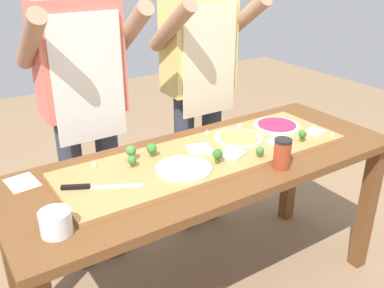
{
  "coord_description": "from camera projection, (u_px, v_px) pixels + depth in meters",
  "views": [
    {
      "loc": [
        -1.01,
        -1.4,
        1.63
      ],
      "look_at": [
        -0.05,
        0.07,
        0.84
      ],
      "focal_mm": 39.88,
      "sensor_mm": 36.0,
      "label": 1
    }
  ],
  "objects": [
    {
      "name": "chefs_knife",
      "position": [
        90.0,
        187.0,
        1.64
      ],
      "size": [
        0.29,
        0.16,
        0.02
      ],
      "color": "#B7BABF",
      "rests_on": "cutting_board"
    },
    {
      "name": "pizza_whole_beet_magenta",
      "position": [
        277.0,
        125.0,
        2.22
      ],
      "size": [
        0.24,
        0.24,
        0.02
      ],
      "color": "beige",
      "rests_on": "cutting_board"
    },
    {
      "name": "broccoli_floret_back_mid",
      "position": [
        132.0,
        160.0,
        1.79
      ],
      "size": [
        0.04,
        0.04,
        0.05
      ],
      "color": "#3F7220",
      "rests_on": "cutting_board"
    },
    {
      "name": "cheese_crumble_d",
      "position": [
        207.0,
        133.0,
        2.13
      ],
      "size": [
        0.01,
        0.01,
        0.01
      ],
      "primitive_type": "cube",
      "rotation": [
        0.0,
        0.0,
        0.04
      ],
      "color": "white",
      "rests_on": "cutting_board"
    },
    {
      "name": "cheese_crumble_b",
      "position": [
        314.0,
        126.0,
        2.22
      ],
      "size": [
        0.02,
        0.02,
        0.01
      ],
      "primitive_type": "cube",
      "rotation": [
        0.0,
        0.0,
        0.63
      ],
      "color": "silver",
      "rests_on": "cutting_board"
    },
    {
      "name": "pizza_whole_pesto_green",
      "position": [
        239.0,
        138.0,
        2.07
      ],
      "size": [
        0.24,
        0.24,
        0.02
      ],
      "color": "beige",
      "rests_on": "cutting_board"
    },
    {
      "name": "pizza_slice_center",
      "position": [
        315.0,
        132.0,
        2.14
      ],
      "size": [
        0.1,
        0.1,
        0.01
      ],
      "primitive_type": "cube",
      "rotation": [
        0.0,
        0.0,
        0.18
      ],
      "color": "beige",
      "rests_on": "cutting_board"
    },
    {
      "name": "recipe_note",
      "position": [
        22.0,
        183.0,
        1.72
      ],
      "size": [
        0.12,
        0.15,
        0.0
      ],
      "primitive_type": "cube",
      "rotation": [
        0.0,
        0.0,
        0.1
      ],
      "color": "white",
      "rests_on": "prep_table"
    },
    {
      "name": "broccoli_floret_back_left",
      "position": [
        218.0,
        155.0,
        1.82
      ],
      "size": [
        0.04,
        0.04,
        0.07
      ],
      "color": "#366618",
      "rests_on": "cutting_board"
    },
    {
      "name": "pizza_slice_near_right",
      "position": [
        199.0,
        149.0,
        1.95
      ],
      "size": [
        0.13,
        0.13,
        0.01
      ],
      "primitive_type": "cube",
      "rotation": [
        0.0,
        0.0,
        -0.27
      ],
      "color": "beige",
      "rests_on": "cutting_board"
    },
    {
      "name": "cutting_board",
      "position": [
        208.0,
        155.0,
        1.93
      ],
      "size": [
        1.36,
        0.43,
        0.02
      ],
      "primitive_type": "cube",
      "color": "#B27F47",
      "rests_on": "prep_table"
    },
    {
      "name": "prep_table",
      "position": [
        209.0,
        180.0,
        1.96
      ],
      "size": [
        1.82,
        0.69,
        0.78
      ],
      "color": "brown",
      "rests_on": "ground"
    },
    {
      "name": "cook_left",
      "position": [
        83.0,
        94.0,
        2.09
      ],
      "size": [
        0.54,
        0.39,
        1.67
      ],
      "color": "#333847",
      "rests_on": "ground"
    },
    {
      "name": "cheese_crumble_a",
      "position": [
        240.0,
        126.0,
        2.21
      ],
      "size": [
        0.02,
        0.02,
        0.02
      ],
      "primitive_type": "cube",
      "rotation": [
        0.0,
        0.0,
        0.17
      ],
      "color": "silver",
      "rests_on": "cutting_board"
    },
    {
      "name": "broccoli_floret_front_left",
      "position": [
        131.0,
        151.0,
        1.85
      ],
      "size": [
        0.05,
        0.05,
        0.07
      ],
      "color": "#487A23",
      "rests_on": "cutting_board"
    },
    {
      "name": "flour_cup",
      "position": [
        56.0,
        224.0,
        1.4
      ],
      "size": [
        0.11,
        0.11,
        0.08
      ],
      "color": "white",
      "rests_on": "prep_table"
    },
    {
      "name": "pizza_whole_white_garlic",
      "position": [
        184.0,
        168.0,
        1.78
      ],
      "size": [
        0.24,
        0.24,
        0.02
      ],
      "color": "beige",
      "rests_on": "cutting_board"
    },
    {
      "name": "cheese_crumble_c",
      "position": [
        332.0,
        134.0,
        2.11
      ],
      "size": [
        0.02,
        0.02,
        0.01
      ],
      "primitive_type": "cube",
      "rotation": [
        0.0,
        0.0,
        0.5
      ],
      "color": "white",
      "rests_on": "cutting_board"
    },
    {
      "name": "pizza_slice_near_left",
      "position": [
        232.0,
        154.0,
        1.9
      ],
      "size": [
        0.12,
        0.12,
        0.01
      ],
      "primitive_type": "cube",
      "rotation": [
        0.0,
        0.0,
        0.36
      ],
      "color": "beige",
      "rests_on": "cutting_board"
    },
    {
      "name": "cook_right",
      "position": [
        199.0,
        74.0,
        2.43
      ],
      "size": [
        0.54,
        0.39,
        1.67
      ],
      "color": "#333847",
      "rests_on": "ground"
    },
    {
      "name": "sauce_jar",
      "position": [
        282.0,
        154.0,
        1.82
      ],
      "size": [
        0.08,
        0.08,
        0.13
      ],
      "color": "#99381E",
      "rests_on": "prep_table"
    },
    {
      "name": "broccoli_floret_back_right",
      "position": [
        152.0,
        149.0,
        1.89
      ],
      "size": [
        0.05,
        0.05,
        0.06
      ],
      "color": "#3F7220",
      "rests_on": "cutting_board"
    },
    {
      "name": "pizza_slice_far_left",
      "position": [
        278.0,
        142.0,
        2.03
      ],
      "size": [
        0.1,
        0.1,
        0.01
      ],
      "primitive_type": "cube",
      "rotation": [
        0.0,
        0.0,
        -0.16
      ],
      "color": "beige",
      "rests_on": "cutting_board"
    },
    {
      "name": "broccoli_floret_front_mid",
      "position": [
        260.0,
        151.0,
        1.88
      ],
      "size": [
        0.04,
        0.04,
        0.05
      ],
      "color": "#3F7220",
      "rests_on": "cutting_board"
    },
    {
      "name": "broccoli_floret_center_left",
      "position": [
        303.0,
        135.0,
        2.03
      ],
      "size": [
        0.04,
        0.04,
        0.06
      ],
      "color": "#366618",
      "rests_on": "cutting_board"
    },
    {
      "name": "cheese_crumble_e",
      "position": [
        94.0,
        165.0,
        1.8
      ],
      "size": [
        0.02,
        0.02,
        0.01
      ],
      "primitive_type": "cube",
      "rotation": [
        0.0,
        0.0,
        1.37
      ],
      "color": "silver",
      "rests_on": "cutting_board"
    }
  ]
}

